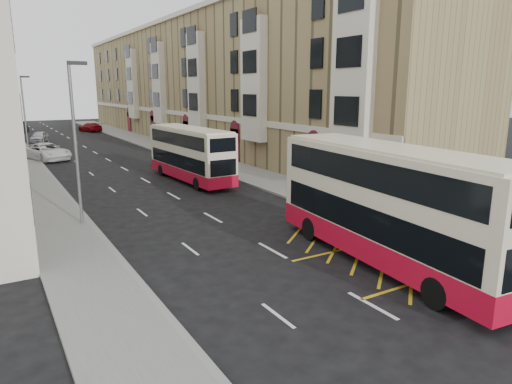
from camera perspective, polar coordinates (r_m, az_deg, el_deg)
ground at (r=16.98m, az=9.48°, el=-11.20°), size 200.00×200.00×0.00m
pavement_right at (r=46.04m, az=-7.10°, el=4.23°), size 4.00×120.00×0.15m
pavement_left at (r=42.39m, az=-26.67°, el=2.22°), size 3.00×120.00×0.15m
kerb_right at (r=45.28m, az=-9.42°, el=4.01°), size 0.25×120.00×0.15m
kerb_left at (r=42.51m, az=-24.66°, el=2.44°), size 0.25×120.00×0.15m
road_markings at (r=58.06m, az=-20.46°, el=5.22°), size 10.00×110.00×0.01m
terrace_right at (r=62.38m, az=-7.19°, el=13.31°), size 10.75×79.00×15.25m
bus_shelter at (r=22.22m, az=27.10°, el=-0.89°), size 1.65×4.25×2.70m
guard_railing at (r=24.73m, az=12.11°, el=-1.53°), size 0.06×6.56×1.01m
street_lamp_near at (r=24.16m, az=-21.61°, el=6.63°), size 0.93×0.18×8.00m
street_lamp_far at (r=53.94m, az=-26.95°, el=9.07°), size 0.93×0.18×8.00m
double_decker_front at (r=18.59m, az=16.29°, el=-1.64°), size 3.82×11.97×4.69m
double_decker_rear at (r=34.65m, az=-8.23°, el=4.70°), size 2.80×10.21×4.03m
pedestrian_near at (r=20.61m, az=27.73°, el=-5.07°), size 0.73×0.56×1.81m
pedestrian_mid at (r=23.19m, az=26.54°, el=-3.02°), size 0.94×0.75×1.85m
pedestrian_far at (r=24.67m, az=12.51°, el=-1.25°), size 1.01×0.45×1.70m
white_van at (r=49.20m, az=-24.72°, el=4.59°), size 4.62×6.55×1.66m
car_silver at (r=65.90m, az=-25.45°, el=6.23°), size 2.97×4.56×1.44m
car_dark at (r=83.74m, az=-27.42°, el=7.23°), size 2.30×5.03×1.60m
car_red at (r=79.73m, az=-20.02°, el=7.63°), size 3.46×5.44×1.47m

